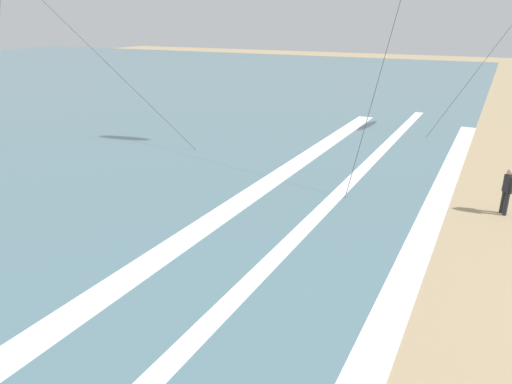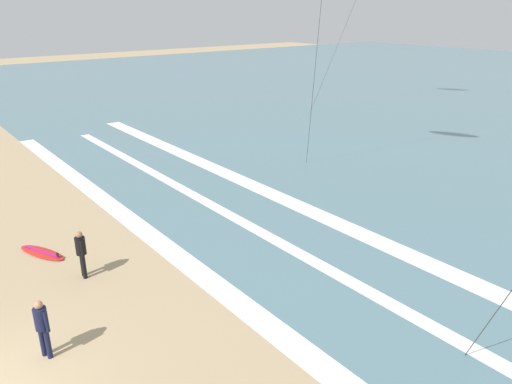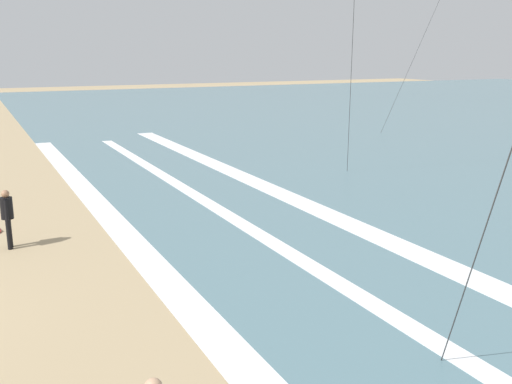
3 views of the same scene
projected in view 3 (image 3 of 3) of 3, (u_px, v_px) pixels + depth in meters
wave_foam_shoreline at (150, 263)px, 14.46m from camera, size 43.79×0.84×0.01m
wave_foam_mid_break at (318, 270)px, 13.98m from camera, size 46.57×0.55×0.01m
wave_foam_outer_break at (351, 225)px, 17.69m from camera, size 45.62×0.96×0.01m
surfer_left_far at (7, 214)px, 15.40m from camera, size 0.51×0.32×1.60m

